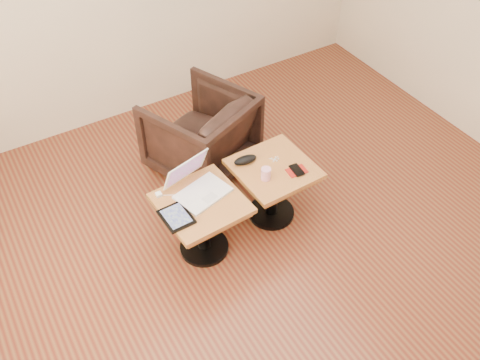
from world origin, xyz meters
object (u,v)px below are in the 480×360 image
striped_cup (266,174)px  armchair (200,133)px  side_table_right (273,179)px  side_table_left (202,214)px  laptop (197,186)px

striped_cup → armchair: (-0.08, 0.86, -0.20)m
armchair → striped_cup: bearing=72.5°
side_table_right → armchair: armchair is taller
side_table_left → side_table_right: bearing=-0.0°
side_table_left → striped_cup: (0.50, -0.04, 0.17)m
side_table_right → striped_cup: bearing=-150.3°
side_table_left → laptop: 0.20m
side_table_right → armchair: bearing=101.7°
side_table_right → side_table_left: bearing=-178.6°
side_table_right → striped_cup: striped_cup is taller
side_table_left → side_table_right: size_ratio=1.02×
laptop → armchair: laptop is taller
laptop → armchair: bearing=46.8°
laptop → side_table_right: bearing=-21.1°
striped_cup → side_table_left: bearing=175.9°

